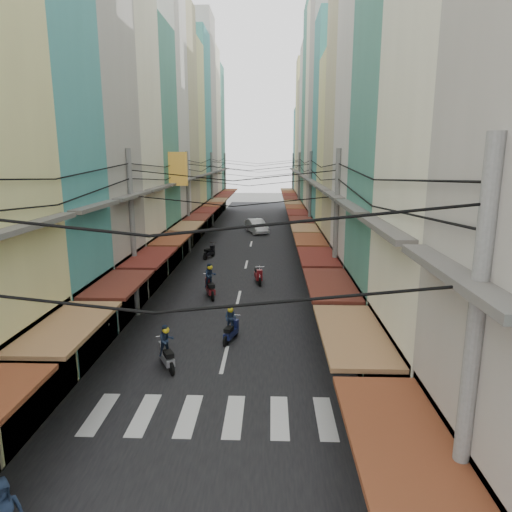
% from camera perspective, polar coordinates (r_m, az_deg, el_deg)
% --- Properties ---
extents(ground, '(160.00, 160.00, 0.00)m').
position_cam_1_polar(ground, '(20.27, -3.39, -10.40)').
color(ground, slate).
rests_on(ground, ground).
extents(road, '(10.00, 80.00, 0.02)m').
position_cam_1_polar(road, '(39.43, -0.75, 0.96)').
color(road, black).
rests_on(road, ground).
extents(sidewalk_left, '(3.00, 80.00, 0.06)m').
position_cam_1_polar(sidewalk_left, '(40.25, -10.03, 1.04)').
color(sidewalk_left, gray).
rests_on(sidewalk_left, ground).
extents(sidewalk_right, '(3.00, 80.00, 0.06)m').
position_cam_1_polar(sidewalk_right, '(39.67, 8.68, 0.92)').
color(sidewalk_right, gray).
rests_on(sidewalk_right, ground).
extents(crosswalk, '(7.55, 2.40, 0.01)m').
position_cam_1_polar(crosswalk, '(14.95, -5.61, -19.25)').
color(crosswalk, silver).
rests_on(crosswalk, ground).
extents(building_row_left, '(7.80, 67.67, 23.70)m').
position_cam_1_polar(building_row_left, '(36.53, -14.02, 15.10)').
color(building_row_left, silver).
rests_on(building_row_left, ground).
extents(building_row_right, '(7.80, 68.98, 22.59)m').
position_cam_1_polar(building_row_right, '(35.61, 12.20, 14.67)').
color(building_row_right, teal).
rests_on(building_row_right, ground).
extents(utility_poles, '(10.20, 66.13, 8.20)m').
position_cam_1_polar(utility_poles, '(33.68, -1.18, 10.28)').
color(utility_poles, gray).
rests_on(utility_poles, ground).
extents(white_car, '(5.30, 3.43, 1.74)m').
position_cam_1_polar(white_car, '(47.53, 0.06, 2.93)').
color(white_car, silver).
rests_on(white_car, ground).
extents(bicycle, '(1.76, 0.80, 1.18)m').
position_cam_1_polar(bicycle, '(20.07, 16.38, -11.15)').
color(bicycle, black).
rests_on(bicycle, ground).
extents(moving_scooters, '(4.40, 20.59, 1.95)m').
position_cam_1_polar(moving_scooters, '(24.57, -5.11, -4.96)').
color(moving_scooters, black).
rests_on(moving_scooters, ground).
extents(parked_scooters, '(13.10, 12.53, 0.97)m').
position_cam_1_polar(parked_scooters, '(16.26, 10.32, -14.85)').
color(parked_scooters, black).
rests_on(parked_scooters, ground).
extents(pedestrians, '(12.34, 26.80, 2.21)m').
position_cam_1_polar(pedestrians, '(23.45, -14.85, -4.91)').
color(pedestrians, '#25202A').
rests_on(pedestrians, ground).
extents(market_umbrella, '(2.17, 2.17, 2.29)m').
position_cam_1_polar(market_umbrella, '(18.50, 18.90, -6.68)').
color(market_umbrella, '#B2B2B7').
rests_on(market_umbrella, ground).
extents(traffic_sign, '(0.10, 0.57, 2.59)m').
position_cam_1_polar(traffic_sign, '(20.70, 11.26, -4.67)').
color(traffic_sign, gray).
rests_on(traffic_sign, ground).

